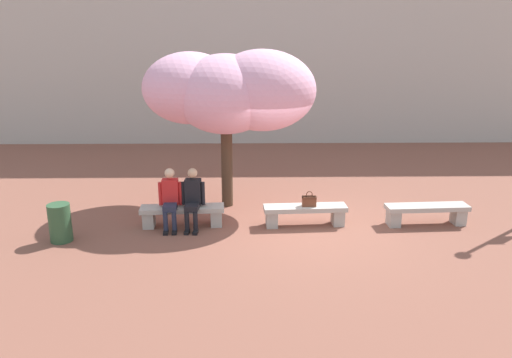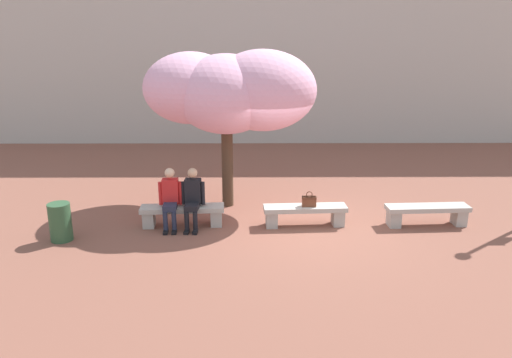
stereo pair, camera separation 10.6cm
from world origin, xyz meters
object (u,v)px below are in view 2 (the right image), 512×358
at_px(stone_bench_near_west, 305,212).
at_px(person_seated_left, 170,196).
at_px(stone_bench_center, 427,212).
at_px(cherry_tree_main, 228,91).
at_px(trash_bin, 60,222).
at_px(stone_bench_west_end, 183,213).
at_px(person_seated_right, 193,196).
at_px(handbag, 309,201).

xyz_separation_m(stone_bench_near_west, person_seated_left, (-2.89, -0.05, 0.40)).
relative_size(stone_bench_center, cherry_tree_main, 0.45).
height_order(cherry_tree_main, trash_bin, cherry_tree_main).
height_order(stone_bench_west_end, person_seated_left, person_seated_left).
height_order(stone_bench_near_west, person_seated_right, person_seated_right).
relative_size(stone_bench_center, handbag, 5.35).
bearing_deg(stone_bench_near_west, trash_bin, -171.42).
height_order(stone_bench_near_west, stone_bench_center, same).
height_order(person_seated_left, trash_bin, person_seated_left).
bearing_deg(person_seated_right, stone_bench_center, 0.60).
relative_size(stone_bench_center, person_seated_left, 1.41).
height_order(person_seated_right, cherry_tree_main, cherry_tree_main).
xyz_separation_m(cherry_tree_main, trash_bin, (-3.30, -2.15, -2.35)).
height_order(person_seated_left, person_seated_right, same).
height_order(person_seated_left, cherry_tree_main, cherry_tree_main).
height_order(stone_bench_near_west, handbag, handbag).
relative_size(person_seated_left, person_seated_right, 1.00).
bearing_deg(stone_bench_center, trash_bin, -174.37).
height_order(person_seated_right, handbag, person_seated_right).
bearing_deg(person_seated_right, person_seated_left, 180.00).
height_order(stone_bench_west_end, stone_bench_near_west, same).
relative_size(stone_bench_west_end, stone_bench_near_west, 1.00).
distance_m(stone_bench_center, cherry_tree_main, 5.18).
bearing_deg(cherry_tree_main, trash_bin, -146.92).
relative_size(stone_bench_near_west, cherry_tree_main, 0.45).
bearing_deg(person_seated_right, stone_bench_west_end, 167.35).
distance_m(stone_bench_west_end, trash_bin, 2.47).
height_order(stone_bench_center, trash_bin, trash_bin).
bearing_deg(trash_bin, stone_bench_near_west, 8.58).
relative_size(stone_bench_center, person_seated_right, 1.41).
relative_size(person_seated_right, trash_bin, 1.65).
bearing_deg(stone_bench_near_west, handbag, -15.25).
distance_m(stone_bench_west_end, stone_bench_center, 5.31).
xyz_separation_m(stone_bench_center, trash_bin, (-7.66, -0.75, 0.09)).
distance_m(handbag, cherry_tree_main, 3.14).
relative_size(stone_bench_near_west, handbag, 5.35).
distance_m(stone_bench_near_west, cherry_tree_main, 3.29).
height_order(stone_bench_west_end, person_seated_right, person_seated_right).
bearing_deg(person_seated_right, trash_bin, -164.85).
distance_m(stone_bench_west_end, cherry_tree_main, 2.97).
bearing_deg(person_seated_left, trash_bin, -161.64).
distance_m(stone_bench_west_end, person_seated_right, 0.46).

